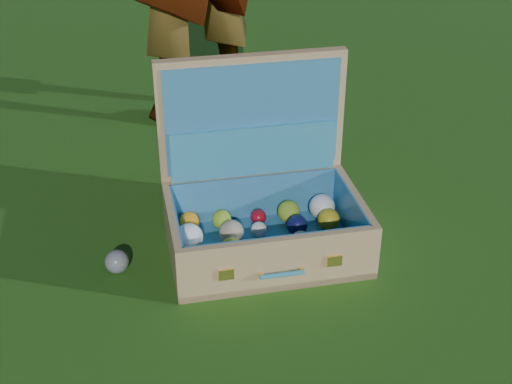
# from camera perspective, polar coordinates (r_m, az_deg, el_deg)

# --- Properties ---
(ground) EXTENTS (60.00, 60.00, 0.00)m
(ground) POSITION_cam_1_polar(r_m,az_deg,el_deg) (2.05, -0.65, -2.63)
(ground) COLOR #215114
(ground) RESTS_ON ground
(stray_ball) EXTENTS (0.06, 0.06, 0.06)m
(stray_ball) POSITION_cam_1_polar(r_m,az_deg,el_deg) (1.89, -11.08, -5.48)
(stray_ball) COLOR teal
(stray_ball) RESTS_ON ground
(suitcase) EXTENTS (0.57, 0.46, 0.50)m
(suitcase) POSITION_cam_1_polar(r_m,az_deg,el_deg) (1.91, 0.43, -0.39)
(suitcase) COLOR tan
(suitcase) RESTS_ON ground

